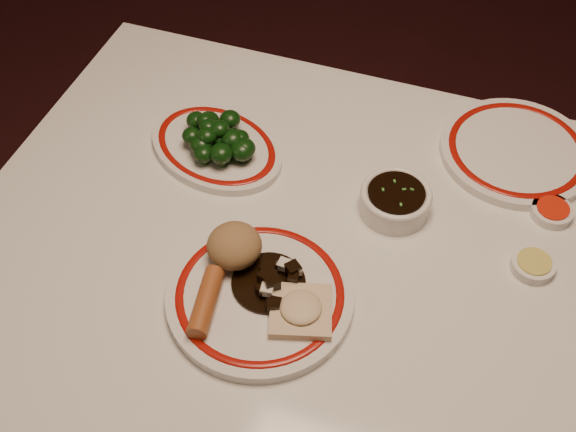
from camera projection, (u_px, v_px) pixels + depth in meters
The scene contains 12 objects.
dining_table at pixel (345, 310), 1.12m from camera, with size 1.20×0.90×0.75m.
main_plate at pixel (260, 296), 1.01m from camera, with size 0.30×0.30×0.02m.
rice_mound at pixel (234, 246), 1.03m from camera, with size 0.08×0.08×0.06m, color #967047.
spring_roll at pixel (206, 302), 0.98m from camera, with size 0.03×0.03×0.10m, color #9D5326.
fried_wonton at pixel (301, 310), 0.98m from camera, with size 0.10×0.10×0.02m.
stirfry_heap at pixel (272, 280), 1.01m from camera, with size 0.11×0.11×0.03m.
broccoli_plate at pixel (216, 147), 1.21m from camera, with size 0.29×0.27×0.02m.
broccoli_pile at pixel (218, 137), 1.18m from camera, with size 0.14×0.12×0.05m.
soy_bowl at pixel (395, 201), 1.11m from camera, with size 0.11×0.11×0.04m.
sweet_sour_dish at pixel (552, 211), 1.12m from camera, with size 0.06×0.06×0.02m.
mustard_dish at pixel (533, 265), 1.05m from camera, with size 0.06×0.06×0.02m.
far_plate at pixel (516, 151), 1.20m from camera, with size 0.33×0.33×0.02m.
Camera 1 is at (0.12, -0.60, 1.61)m, focal length 45.00 mm.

